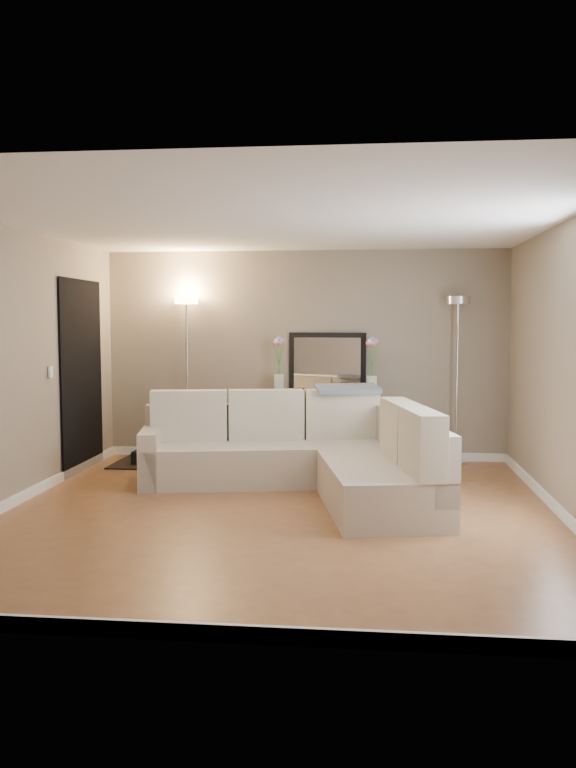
# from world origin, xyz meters

# --- Properties ---
(floor) EXTENTS (5.00, 5.50, 0.01)m
(floor) POSITION_xyz_m (0.00, 0.00, -0.01)
(floor) COLOR brown
(floor) RESTS_ON ground
(ceiling) EXTENTS (5.00, 5.50, 0.01)m
(ceiling) POSITION_xyz_m (0.00, 0.00, 2.60)
(ceiling) COLOR white
(ceiling) RESTS_ON ground
(wall_back) EXTENTS (5.00, 0.02, 2.60)m
(wall_back) POSITION_xyz_m (0.00, 2.76, 1.30)
(wall_back) COLOR gray
(wall_back) RESTS_ON ground
(wall_front) EXTENTS (5.00, 0.02, 2.60)m
(wall_front) POSITION_xyz_m (0.00, -2.76, 1.30)
(wall_front) COLOR gray
(wall_front) RESTS_ON ground
(wall_left) EXTENTS (0.02, 5.50, 2.60)m
(wall_left) POSITION_xyz_m (-2.51, 0.00, 1.30)
(wall_left) COLOR gray
(wall_left) RESTS_ON ground
(wall_right) EXTENTS (0.02, 5.50, 2.60)m
(wall_right) POSITION_xyz_m (2.51, 0.00, 1.30)
(wall_right) COLOR gray
(wall_right) RESTS_ON ground
(baseboard_back) EXTENTS (5.00, 0.03, 0.10)m
(baseboard_back) POSITION_xyz_m (0.00, 2.73, 0.05)
(baseboard_back) COLOR white
(baseboard_back) RESTS_ON ground
(baseboard_front) EXTENTS (5.00, 0.03, 0.10)m
(baseboard_front) POSITION_xyz_m (0.00, -2.73, 0.05)
(baseboard_front) COLOR white
(baseboard_front) RESTS_ON ground
(baseboard_left) EXTENTS (0.03, 5.50, 0.10)m
(baseboard_left) POSITION_xyz_m (-2.48, 0.00, 0.05)
(baseboard_left) COLOR white
(baseboard_left) RESTS_ON ground
(baseboard_right) EXTENTS (0.03, 5.50, 0.10)m
(baseboard_right) POSITION_xyz_m (2.48, 0.00, 0.05)
(baseboard_right) COLOR white
(baseboard_right) RESTS_ON ground
(doorway) EXTENTS (0.02, 1.20, 2.20)m
(doorway) POSITION_xyz_m (-2.48, 1.70, 1.10)
(doorway) COLOR black
(doorway) RESTS_ON ground
(switch_plate) EXTENTS (0.02, 0.08, 0.12)m
(switch_plate) POSITION_xyz_m (-2.48, 0.85, 1.20)
(switch_plate) COLOR white
(switch_plate) RESTS_ON ground
(sectional_sofa) EXTENTS (3.21, 2.77, 0.97)m
(sectional_sofa) POSITION_xyz_m (0.20, 0.98, 0.36)
(sectional_sofa) COLOR #BDAF99
(sectional_sofa) RESTS_ON floor
(throw_blanket) EXTENTS (0.77, 0.56, 0.09)m
(throw_blanket) POSITION_xyz_m (0.56, 1.74, 0.98)
(throw_blanket) COLOR slate
(throw_blanket) RESTS_ON sectional_sofa
(console_table) EXTENTS (1.39, 0.53, 0.84)m
(console_table) POSITION_xyz_m (0.18, 2.52, 0.47)
(console_table) COLOR black
(console_table) RESTS_ON floor
(leaning_mirror) EXTENTS (0.96, 0.16, 0.75)m
(leaning_mirror) POSITION_xyz_m (0.29, 2.68, 1.21)
(leaning_mirror) COLOR black
(leaning_mirror) RESTS_ON console_table
(table_decor) EXTENTS (0.58, 0.17, 0.14)m
(table_decor) POSITION_xyz_m (0.26, 2.47, 0.86)
(table_decor) COLOR orange
(table_decor) RESTS_ON console_table
(flower_vase_left) EXTENTS (0.16, 0.14, 0.72)m
(flower_vase_left) POSITION_xyz_m (-0.30, 2.58, 1.13)
(flower_vase_left) COLOR silver
(flower_vase_left) RESTS_ON console_table
(flower_vase_right) EXTENTS (0.16, 0.14, 0.72)m
(flower_vase_right) POSITION_xyz_m (0.84, 2.44, 1.13)
(flower_vase_right) COLOR silver
(flower_vase_right) RESTS_ON console_table
(floor_lamp_lit) EXTENTS (0.29, 0.29, 2.03)m
(floor_lamp_lit) POSITION_xyz_m (-1.47, 2.62, 1.43)
(floor_lamp_lit) COLOR silver
(floor_lamp_lit) RESTS_ON floor
(floor_lamp_unlit) EXTENTS (0.33, 0.33, 2.02)m
(floor_lamp_unlit) POSITION_xyz_m (1.86, 2.54, 1.42)
(floor_lamp_unlit) COLOR silver
(floor_lamp_unlit) RESTS_ON floor
(charcoal_rug) EXTENTS (1.34, 1.02, 0.02)m
(charcoal_rug) POSITION_xyz_m (-1.59, 2.23, 0.01)
(charcoal_rug) COLOR black
(charcoal_rug) RESTS_ON floor
(black_bag) EXTENTS (0.38, 0.27, 0.24)m
(black_bag) POSITION_xyz_m (-1.82, 2.11, 0.05)
(black_bag) COLOR black
(black_bag) RESTS_ON charcoal_rug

